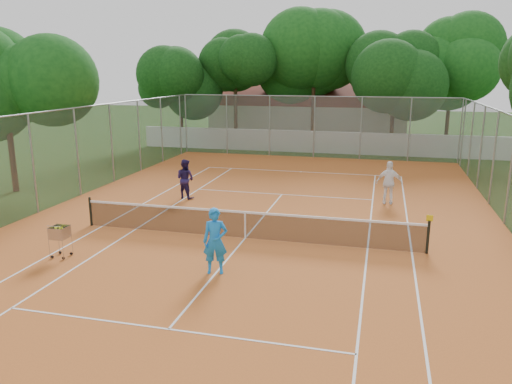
% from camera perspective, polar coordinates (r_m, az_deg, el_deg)
% --- Properties ---
extents(ground, '(120.00, 120.00, 0.00)m').
position_cam_1_polar(ground, '(17.21, -1.24, -5.36)').
color(ground, '#1B3B10').
rests_on(ground, ground).
extents(court_pad, '(18.00, 34.00, 0.02)m').
position_cam_1_polar(court_pad, '(17.21, -1.24, -5.33)').
color(court_pad, '#B95D23').
rests_on(court_pad, ground).
extents(court_lines, '(10.98, 23.78, 0.01)m').
position_cam_1_polar(court_lines, '(17.20, -1.24, -5.29)').
color(court_lines, white).
rests_on(court_lines, court_pad).
extents(tennis_net, '(11.88, 0.10, 0.98)m').
position_cam_1_polar(tennis_net, '(17.05, -1.24, -3.74)').
color(tennis_net, black).
rests_on(tennis_net, court_pad).
extents(perimeter_fence, '(18.00, 34.00, 4.00)m').
position_cam_1_polar(perimeter_fence, '(16.66, -1.27, 1.15)').
color(perimeter_fence, slate).
rests_on(perimeter_fence, ground).
extents(boundary_wall, '(26.00, 0.30, 1.50)m').
position_cam_1_polar(boundary_wall, '(35.28, 7.05, 5.69)').
color(boundary_wall, white).
rests_on(boundary_wall, ground).
extents(clubhouse, '(16.40, 9.00, 4.40)m').
position_cam_1_polar(clubhouse, '(45.25, 6.21, 9.32)').
color(clubhouse, beige).
rests_on(clubhouse, ground).
extents(tropical_trees, '(29.00, 19.00, 10.00)m').
position_cam_1_polar(tropical_trees, '(37.92, 7.84, 12.67)').
color(tropical_trees, black).
rests_on(tropical_trees, ground).
extents(player_near, '(0.78, 0.60, 1.90)m').
position_cam_1_polar(player_near, '(14.10, -4.68, -5.61)').
color(player_near, '#1A80DD').
rests_on(player_near, court_pad).
extents(player_far_left, '(1.03, 0.90, 1.78)m').
position_cam_1_polar(player_far_left, '(22.53, -8.09, 1.50)').
color(player_far_left, '#23194D').
rests_on(player_far_left, court_pad).
extents(player_far_right, '(1.10, 0.47, 1.86)m').
position_cam_1_polar(player_far_right, '(22.07, 14.98, 1.03)').
color(player_far_right, white).
rests_on(player_far_right, court_pad).
extents(ball_hopper, '(0.54, 0.54, 1.08)m').
position_cam_1_polar(ball_hopper, '(16.48, -21.46, -5.18)').
color(ball_hopper, '#A9A9B0').
rests_on(ball_hopper, court_pad).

